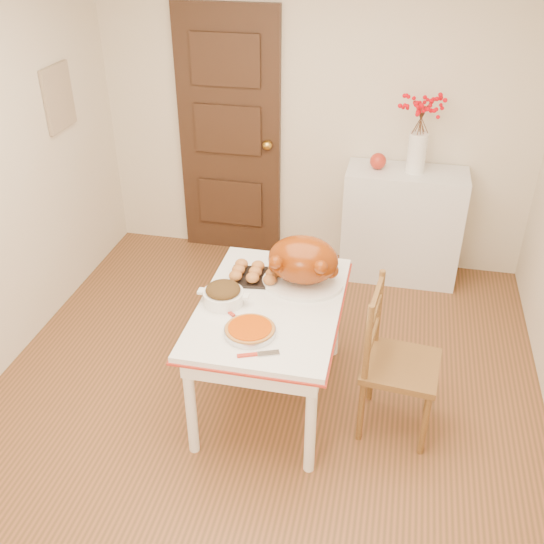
% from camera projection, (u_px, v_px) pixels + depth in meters
% --- Properties ---
extents(floor, '(3.50, 4.00, 0.00)m').
position_uv_depth(floor, '(259.00, 406.00, 3.89)').
color(floor, brown).
rests_on(floor, ground).
extents(wall_back, '(3.50, 0.00, 2.50)m').
position_uv_depth(wall_back, '(315.00, 114.00, 4.90)').
color(wall_back, beige).
rests_on(wall_back, ground).
extents(door_back, '(0.85, 0.06, 2.06)m').
position_uv_depth(door_back, '(230.00, 136.00, 5.12)').
color(door_back, '#312013').
rests_on(door_back, ground).
extents(photo_board, '(0.03, 0.35, 0.45)m').
position_uv_depth(photo_board, '(59.00, 98.00, 4.42)').
color(photo_board, tan).
rests_on(photo_board, ground).
extents(sideboard, '(0.92, 0.41, 0.92)m').
position_uv_depth(sideboard, '(402.00, 225.00, 4.99)').
color(sideboard, silver).
rests_on(sideboard, floor).
extents(kitchen_table, '(0.83, 1.21, 0.72)m').
position_uv_depth(kitchen_table, '(270.00, 352.00, 3.78)').
color(kitchen_table, white).
rests_on(kitchen_table, floor).
extents(chair_oak, '(0.46, 0.46, 0.95)m').
position_uv_depth(chair_oak, '(402.00, 363.00, 3.52)').
color(chair_oak, brown).
rests_on(chair_oak, floor).
extents(berry_vase, '(0.32, 0.32, 0.63)m').
position_uv_depth(berry_vase, '(419.00, 132.00, 4.58)').
color(berry_vase, white).
rests_on(berry_vase, sideboard).
extents(apple, '(0.13, 0.13, 0.13)m').
position_uv_depth(apple, '(378.00, 161.00, 4.76)').
color(apple, '#B02A1B').
rests_on(apple, sideboard).
extents(turkey_platter, '(0.52, 0.43, 0.31)m').
position_uv_depth(turkey_platter, '(303.00, 262.00, 3.68)').
color(turkey_platter, '#802904').
rests_on(turkey_platter, kitchen_table).
extents(pumpkin_pie, '(0.28, 0.28, 0.06)m').
position_uv_depth(pumpkin_pie, '(250.00, 329.00, 3.32)').
color(pumpkin_pie, '#B43B00').
rests_on(pumpkin_pie, kitchen_table).
extents(stuffing_dish, '(0.32, 0.26, 0.12)m').
position_uv_depth(stuffing_dish, '(223.00, 294.00, 3.56)').
color(stuffing_dish, '#543919').
rests_on(stuffing_dish, kitchen_table).
extents(rolls_tray, '(0.33, 0.27, 0.08)m').
position_uv_depth(rolls_tray, '(255.00, 273.00, 3.79)').
color(rolls_tray, '#C86E2E').
rests_on(rolls_tray, kitchen_table).
extents(pie_server, '(0.23, 0.14, 0.01)m').
position_uv_depth(pie_server, '(258.00, 354.00, 3.18)').
color(pie_server, silver).
rests_on(pie_server, kitchen_table).
extents(carving_knife, '(0.21, 0.18, 0.01)m').
position_uv_depth(carving_knife, '(238.00, 318.00, 3.45)').
color(carving_knife, silver).
rests_on(carving_knife, kitchen_table).
extents(drinking_glass, '(0.09, 0.09, 0.12)m').
position_uv_depth(drinking_glass, '(295.00, 252.00, 3.98)').
color(drinking_glass, white).
rests_on(drinking_glass, kitchen_table).
extents(shaker_pair, '(0.10, 0.04, 0.10)m').
position_uv_depth(shaker_pair, '(327.00, 260.00, 3.91)').
color(shaker_pair, white).
rests_on(shaker_pair, kitchen_table).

